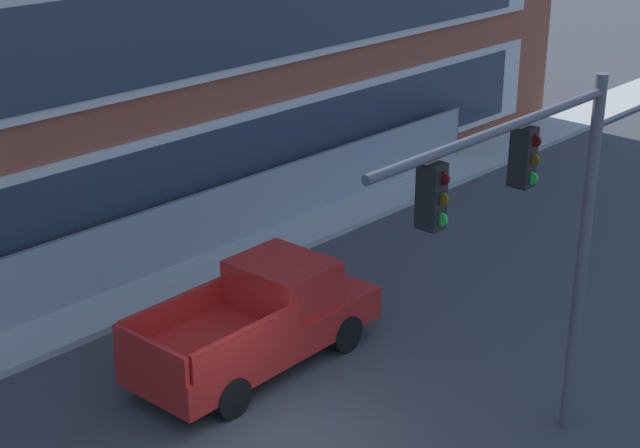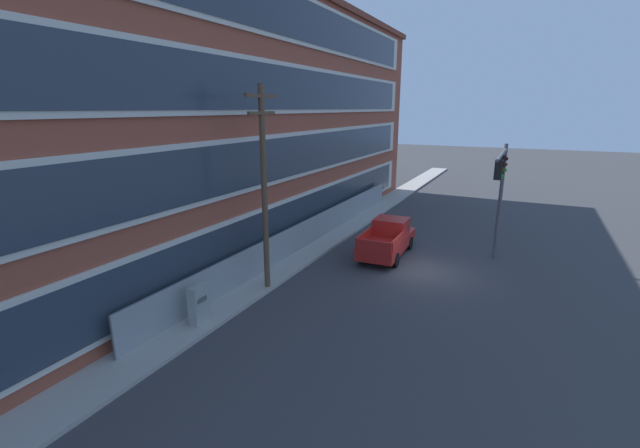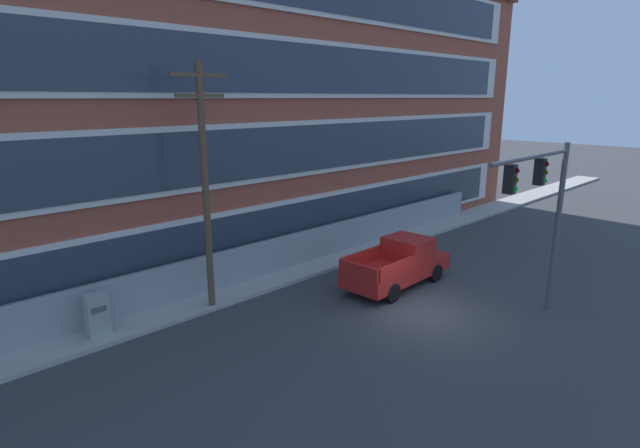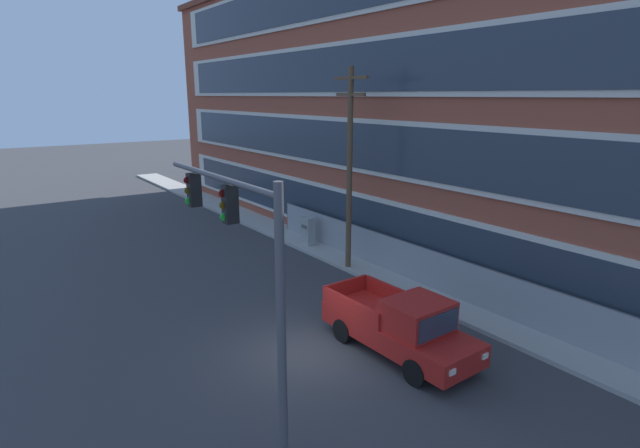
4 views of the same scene
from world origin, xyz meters
name	(u,v)px [view 1 (image 1 of 4)]	position (x,y,z in m)	size (l,w,h in m)	color
sidewalk_building_side	(63,323)	(0.00, 6.90, 0.08)	(80.00, 2.05, 0.16)	#9E9B93
chain_link_fence	(95,264)	(1.27, 7.38, 0.92)	(28.42, 0.06, 1.81)	gray
traffic_signal_mast	(538,213)	(2.32, -3.11, 4.60)	(5.89, 0.43, 6.48)	#4C4C51
pickup_truck_red	(261,320)	(1.83, 2.56, 0.96)	(5.56, 2.25, 2.05)	#AD1E19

